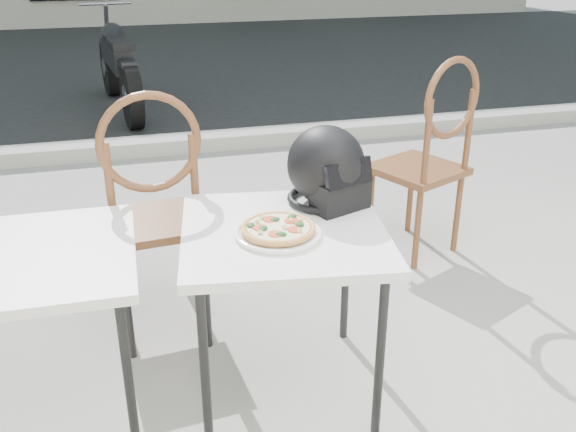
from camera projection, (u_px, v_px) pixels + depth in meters
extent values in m
plane|color=gray|center=(399.00, 338.00, 2.93)|extent=(80.00, 80.00, 0.00)
cube|color=black|center=(196.00, 61.00, 9.10)|extent=(30.00, 8.00, 0.00)
cube|color=gray|center=(256.00, 137.00, 5.55)|extent=(30.00, 0.25, 0.12)
cube|color=white|center=(284.00, 233.00, 2.35)|extent=(0.84, 0.84, 0.04)
cylinder|color=black|center=(205.00, 369.00, 2.18)|extent=(0.04, 0.04, 0.67)
cylinder|color=black|center=(380.00, 357.00, 2.25)|extent=(0.04, 0.04, 0.67)
cylinder|color=black|center=(205.00, 280.00, 2.74)|extent=(0.04, 0.04, 0.67)
cylinder|color=black|center=(346.00, 272.00, 2.80)|extent=(0.04, 0.04, 0.67)
cylinder|color=white|center=(278.00, 234.00, 2.29)|extent=(0.38, 0.38, 0.01)
torus|color=white|center=(278.00, 233.00, 2.28)|extent=(0.39, 0.39, 0.02)
cylinder|color=#D7974E|center=(278.00, 229.00, 2.28)|extent=(0.33, 0.33, 0.01)
torus|color=#D7974E|center=(278.00, 228.00, 2.28)|extent=(0.34, 0.34, 0.02)
cylinder|color=#B12713|center=(278.00, 228.00, 2.27)|extent=(0.29, 0.29, 0.00)
cylinder|color=beige|center=(278.00, 227.00, 2.27)|extent=(0.29, 0.29, 0.00)
cylinder|color=#C44222|center=(291.00, 221.00, 2.31)|extent=(0.07, 0.07, 0.00)
cylinder|color=#C44222|center=(270.00, 219.00, 2.32)|extent=(0.07, 0.07, 0.00)
cylinder|color=#C44222|center=(260.00, 228.00, 2.26)|extent=(0.07, 0.07, 0.00)
cylinder|color=#C44222|center=(275.00, 234.00, 2.21)|extent=(0.07, 0.07, 0.00)
cylinder|color=#C44222|center=(295.00, 229.00, 2.25)|extent=(0.07, 0.07, 0.00)
ellipsoid|color=#153C17|center=(275.00, 219.00, 2.32)|extent=(0.04, 0.04, 0.01)
ellipsoid|color=#153C17|center=(263.00, 228.00, 2.25)|extent=(0.04, 0.05, 0.01)
ellipsoid|color=#153C17|center=(300.00, 224.00, 2.28)|extent=(0.04, 0.05, 0.01)
ellipsoid|color=#153C17|center=(281.00, 234.00, 2.21)|extent=(0.05, 0.04, 0.01)
ellipsoid|color=#153C17|center=(292.00, 217.00, 2.34)|extent=(0.05, 0.04, 0.01)
ellipsoid|color=#153C17|center=(251.00, 225.00, 2.27)|extent=(0.04, 0.04, 0.01)
cylinder|color=#DDD087|center=(285.00, 227.00, 2.25)|extent=(0.02, 0.02, 0.02)
cylinder|color=#DDD087|center=(257.00, 221.00, 2.30)|extent=(0.02, 0.02, 0.02)
cylinder|color=#DDD087|center=(291.00, 220.00, 2.31)|extent=(0.02, 0.02, 0.02)
cylinder|color=#DDD087|center=(262.00, 217.00, 2.33)|extent=(0.02, 0.02, 0.02)
cylinder|color=#DDD087|center=(299.00, 230.00, 2.23)|extent=(0.02, 0.02, 0.02)
cylinder|color=#DDD087|center=(260.00, 232.00, 2.21)|extent=(0.02, 0.02, 0.02)
cylinder|color=#DDD087|center=(301.00, 220.00, 2.31)|extent=(0.02, 0.02, 0.02)
cylinder|color=#DDD087|center=(277.00, 232.00, 2.21)|extent=(0.02, 0.02, 0.02)
ellipsoid|color=black|center=(326.00, 165.00, 2.51)|extent=(0.39, 0.40, 0.31)
cube|color=black|center=(341.00, 195.00, 2.48)|extent=(0.25, 0.18, 0.12)
torus|color=black|center=(325.00, 198.00, 2.57)|extent=(0.39, 0.39, 0.03)
cube|color=black|center=(349.00, 173.00, 2.41)|extent=(0.21, 0.11, 0.10)
cube|color=brown|center=(417.00, 169.00, 3.55)|extent=(0.57, 0.57, 0.04)
cylinder|color=brown|center=(410.00, 195.00, 3.88)|extent=(0.05, 0.05, 0.48)
cylinder|color=brown|center=(370.00, 209.00, 3.68)|extent=(0.05, 0.05, 0.48)
cylinder|color=brown|center=(457.00, 212.00, 3.63)|extent=(0.05, 0.05, 0.48)
cylinder|color=brown|center=(417.00, 229.00, 3.43)|extent=(0.05, 0.05, 0.48)
cylinder|color=brown|center=(469.00, 131.00, 3.43)|extent=(0.05, 0.05, 0.46)
cylinder|color=brown|center=(427.00, 144.00, 3.23)|extent=(0.05, 0.05, 0.46)
torus|color=brown|center=(452.00, 98.00, 3.25)|extent=(0.40, 0.21, 0.43)
cube|color=white|center=(27.00, 259.00, 2.20)|extent=(0.74, 0.74, 0.04)
cylinder|color=black|center=(129.00, 381.00, 2.14)|extent=(0.03, 0.03, 0.65)
cylinder|color=black|center=(126.00, 291.00, 2.67)|extent=(0.03, 0.03, 0.65)
cube|color=brown|center=(151.00, 223.00, 2.91)|extent=(0.47, 0.47, 0.04)
cylinder|color=brown|center=(184.00, 250.00, 3.21)|extent=(0.04, 0.04, 0.48)
cylinder|color=brown|center=(114.00, 261.00, 3.10)|extent=(0.04, 0.04, 0.48)
cylinder|color=brown|center=(201.00, 282.00, 2.91)|extent=(0.04, 0.04, 0.48)
cylinder|color=brown|center=(123.00, 296.00, 2.80)|extent=(0.04, 0.04, 0.48)
cylinder|color=brown|center=(195.00, 185.00, 2.71)|extent=(0.04, 0.04, 0.46)
cylinder|color=brown|center=(111.00, 196.00, 2.60)|extent=(0.04, 0.04, 0.46)
torus|color=brown|center=(149.00, 143.00, 2.57)|extent=(0.43, 0.08, 0.42)
cylinder|color=black|center=(110.00, 68.00, 7.10)|extent=(0.20, 0.63, 0.62)
cylinder|color=slate|center=(110.00, 68.00, 7.10)|extent=(0.17, 0.22, 0.21)
cylinder|color=black|center=(132.00, 96.00, 5.88)|extent=(0.20, 0.63, 0.62)
cylinder|color=slate|center=(132.00, 96.00, 5.88)|extent=(0.17, 0.22, 0.21)
cube|color=black|center=(117.00, 55.00, 6.39)|extent=(0.31, 1.09, 0.23)
ellipsoid|color=black|center=(113.00, 35.00, 6.44)|extent=(0.28, 0.45, 0.23)
cube|color=black|center=(120.00, 44.00, 6.06)|extent=(0.27, 0.53, 0.08)
cylinder|color=slate|center=(108.00, 38.00, 6.89)|extent=(0.09, 0.33, 0.73)
cylinder|color=slate|center=(105.00, 3.00, 6.64)|extent=(0.53, 0.10, 0.03)
cube|color=black|center=(128.00, 64.00, 5.78)|extent=(0.17, 0.24, 0.05)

